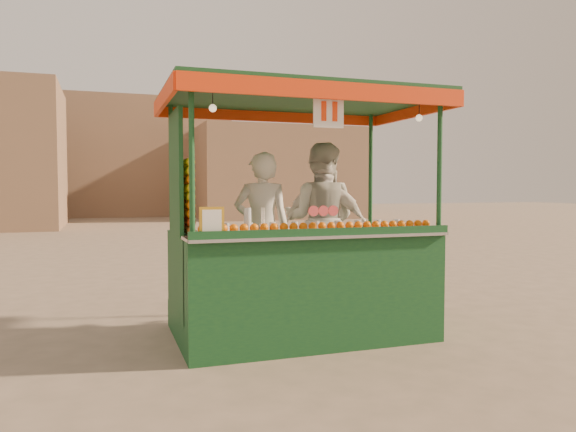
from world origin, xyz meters
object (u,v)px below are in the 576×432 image
object	(u,v)px
juice_cart	(296,258)
vendor_right	(325,226)
vendor_left	(262,229)
vendor_middle	(320,220)

from	to	relation	value
juice_cart	vendor_right	distance (m)	0.81
juice_cart	vendor_left	world-z (taller)	juice_cart
juice_cart	vendor_right	bearing A→B (deg)	40.65
vendor_left	vendor_right	bearing A→B (deg)	-155.68
vendor_left	juice_cart	bearing A→B (deg)	146.92
juice_cart	vendor_right	xyz separation A→B (m)	(0.56, 0.48, 0.32)
juice_cart	vendor_right	size ratio (longest dim) A/B	1.71
juice_cart	vendor_left	distance (m)	0.54
vendor_middle	vendor_left	bearing A→B (deg)	48.30
vendor_left	vendor_right	xyz separation A→B (m)	(0.86, 0.16, 0.00)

